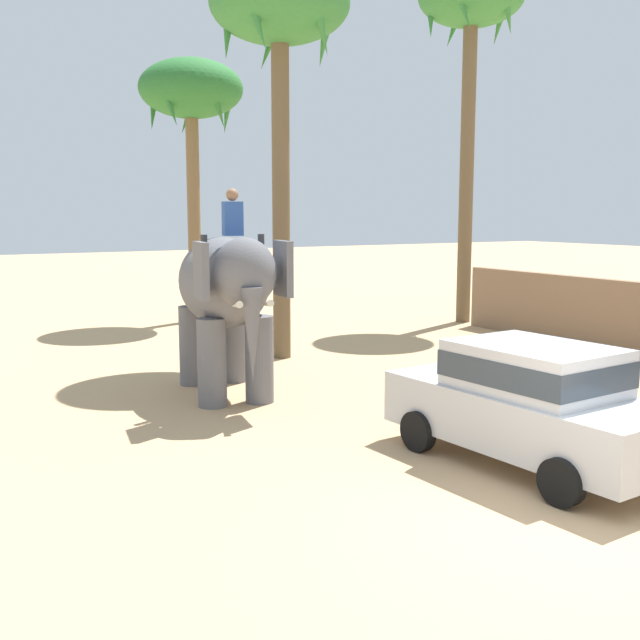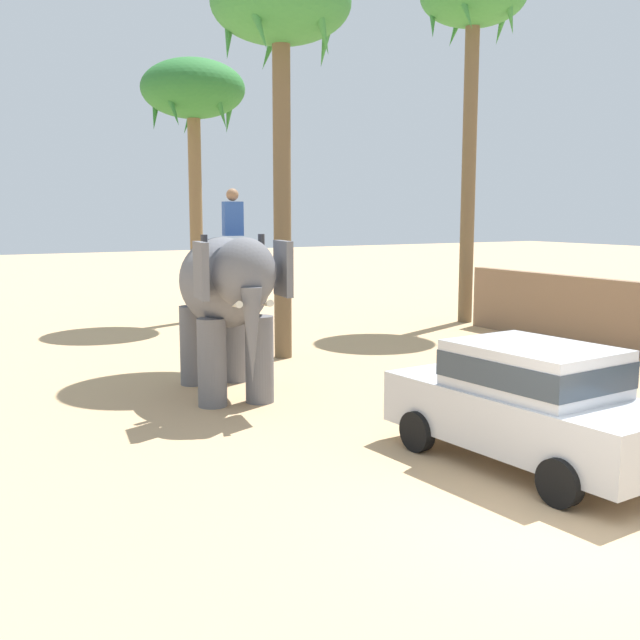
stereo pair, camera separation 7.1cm
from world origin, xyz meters
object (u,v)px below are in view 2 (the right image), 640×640
object	(u,v)px
car_sedan_foreground	(528,400)
palm_tree_left_of_road	(193,96)
palm_tree_near_hut	(473,11)
palm_tree_behind_elephant	(281,17)
elephant_with_mahout	(226,292)

from	to	relation	value
car_sedan_foreground	palm_tree_left_of_road	world-z (taller)	palm_tree_left_of_road
car_sedan_foreground	palm_tree_near_hut	bearing A→B (deg)	52.90
palm_tree_behind_elephant	palm_tree_near_hut	distance (m)	8.23
palm_tree_near_hut	palm_tree_left_of_road	xyz separation A→B (m)	(-7.27, 4.43, -2.45)
palm_tree_behind_elephant	palm_tree_near_hut	bearing A→B (deg)	17.29
elephant_with_mahout	palm_tree_left_of_road	distance (m)	11.35
car_sedan_foreground	elephant_with_mahout	distance (m)	6.20
car_sedan_foreground	palm_tree_left_of_road	bearing A→B (deg)	86.01
elephant_with_mahout	car_sedan_foreground	bearing A→B (deg)	-70.82
car_sedan_foreground	palm_tree_behind_elephant	world-z (taller)	palm_tree_behind_elephant
car_sedan_foreground	elephant_with_mahout	size ratio (longest dim) A/B	1.05
elephant_with_mahout	palm_tree_near_hut	size ratio (longest dim) A/B	0.37
car_sedan_foreground	palm_tree_behind_elephant	xyz separation A→B (m)	(0.65, 8.65, 6.91)
palm_tree_behind_elephant	palm_tree_left_of_road	distance (m)	6.89
car_sedan_foreground	palm_tree_left_of_road	xyz separation A→B (m)	(1.08, 15.48, 6.06)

